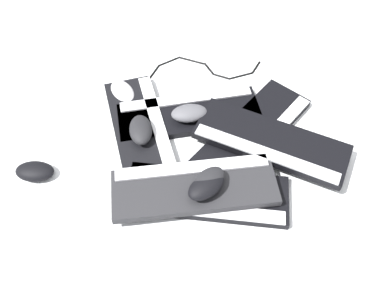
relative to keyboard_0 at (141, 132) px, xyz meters
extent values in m
plane|color=white|center=(-0.16, 0.12, -0.01)|extent=(3.20, 3.20, 0.00)
cube|color=black|center=(0.00, 0.00, 0.00)|extent=(0.25, 0.46, 0.02)
cube|color=silver|center=(-0.05, -0.01, 0.01)|extent=(0.14, 0.41, 0.01)
cube|color=black|center=(-0.19, 0.22, 0.00)|extent=(0.46, 0.21, 0.02)
cube|color=silver|center=(-0.18, 0.28, 0.01)|extent=(0.42, 0.10, 0.01)
cube|color=black|center=(-0.33, 0.01, 0.00)|extent=(0.40, 0.43, 0.02)
cube|color=silver|center=(-0.37, 0.05, 0.01)|extent=(0.31, 0.34, 0.01)
cube|color=black|center=(-0.15, -0.06, 0.00)|extent=(0.46, 0.22, 0.02)
cube|color=silver|center=(-0.14, -0.12, 0.01)|extent=(0.42, 0.10, 0.01)
cube|color=black|center=(-0.38, 0.07, 0.03)|extent=(0.46, 0.33, 0.02)
cube|color=#B2B5BA|center=(-0.36, 0.12, 0.04)|extent=(0.39, 0.22, 0.01)
cube|color=#232326|center=(-0.15, 0.22, 0.03)|extent=(0.45, 0.19, 0.02)
cube|color=silver|center=(-0.15, 0.16, 0.04)|extent=(0.42, 0.08, 0.01)
ellipsoid|color=#4C4C51|center=(-0.15, -0.04, 0.04)|extent=(0.12, 0.08, 0.04)
ellipsoid|color=black|center=(0.29, 0.14, 0.01)|extent=(0.12, 0.08, 0.04)
ellipsoid|color=black|center=(-0.19, 0.22, 0.07)|extent=(0.12, 0.13, 0.04)
ellipsoid|color=silver|center=(-0.50, 0.10, 0.01)|extent=(0.09, 0.12, 0.04)
ellipsoid|color=black|center=(-0.18, 0.23, 0.07)|extent=(0.13, 0.12, 0.04)
ellipsoid|color=silver|center=(0.07, -0.16, 0.01)|extent=(0.11, 0.13, 0.04)
ellipsoid|color=black|center=(0.00, 0.02, 0.04)|extent=(0.08, 0.12, 0.04)
cylinder|color=black|center=(-0.02, -0.25, -0.01)|extent=(0.06, 0.11, 0.01)
cylinder|color=black|center=(-0.08, -0.32, -0.01)|extent=(0.08, 0.05, 0.01)
cylinder|color=black|center=(-0.16, -0.32, -0.01)|extent=(0.09, 0.04, 0.01)
cylinder|color=black|center=(-0.22, -0.28, -0.01)|extent=(0.03, 0.06, 0.01)
cylinder|color=black|center=(-0.26, -0.24, -0.01)|extent=(0.06, 0.03, 0.01)
cylinder|color=black|center=(-0.33, -0.24, -0.01)|extent=(0.08, 0.03, 0.01)
cylinder|color=black|center=(-0.38, -0.28, -0.01)|extent=(0.04, 0.06, 0.01)
sphere|color=black|center=(0.00, -0.20, -0.01)|extent=(0.01, 0.01, 0.01)
sphere|color=black|center=(-0.05, -0.30, -0.01)|extent=(0.01, 0.01, 0.01)
sphere|color=black|center=(-0.12, -0.34, -0.01)|extent=(0.01, 0.01, 0.01)
sphere|color=black|center=(-0.21, -0.31, -0.01)|extent=(0.01, 0.01, 0.01)
sphere|color=black|center=(-0.23, -0.25, -0.01)|extent=(0.01, 0.01, 0.01)
sphere|color=black|center=(-0.29, -0.23, -0.01)|extent=(0.01, 0.01, 0.01)
sphere|color=black|center=(-0.37, -0.26, -0.01)|extent=(0.01, 0.01, 0.01)
sphere|color=black|center=(-0.40, -0.31, -0.01)|extent=(0.01, 0.01, 0.01)
camera|label=1|loc=(-0.13, 0.80, 1.02)|focal=40.00mm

